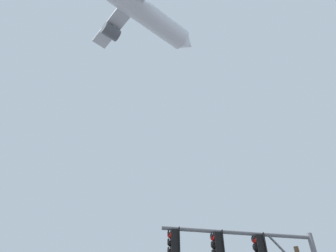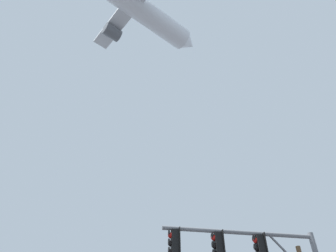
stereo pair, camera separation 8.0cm
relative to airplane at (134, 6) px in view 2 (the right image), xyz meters
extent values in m
cylinder|color=slate|center=(7.63, -14.21, -39.74)|extent=(5.58, 1.07, 0.15)
cube|color=black|center=(5.30, -14.60, -40.26)|extent=(0.31, 0.36, 0.90)
cylinder|color=black|center=(5.30, -14.60, -39.75)|extent=(0.05, 0.05, 0.12)
cube|color=black|center=(5.44, -14.58, -40.26)|extent=(0.10, 0.46, 1.04)
sphere|color=red|center=(5.15, -14.62, -39.99)|extent=(0.20, 0.20, 0.20)
cylinder|color=black|center=(5.09, -14.63, -39.93)|extent=(0.07, 0.21, 0.21)
sphere|color=black|center=(5.15, -14.62, -40.27)|extent=(0.20, 0.20, 0.20)
cylinder|color=black|center=(5.09, -14.63, -40.21)|extent=(0.07, 0.21, 0.21)
sphere|color=black|center=(5.15, -14.62, -40.55)|extent=(0.20, 0.20, 0.20)
cylinder|color=black|center=(5.09, -14.63, -40.49)|extent=(0.07, 0.21, 0.21)
cube|color=black|center=(6.83, -14.34, -40.26)|extent=(0.31, 0.36, 0.90)
cylinder|color=black|center=(6.83, -14.34, -39.75)|extent=(0.05, 0.05, 0.12)
cube|color=black|center=(6.96, -14.32, -40.26)|extent=(0.10, 0.46, 1.04)
sphere|color=red|center=(6.68, -14.37, -39.99)|extent=(0.20, 0.20, 0.20)
cylinder|color=black|center=(6.62, -14.38, -39.93)|extent=(0.07, 0.21, 0.21)
sphere|color=black|center=(6.68, -14.37, -40.27)|extent=(0.20, 0.20, 0.20)
cylinder|color=black|center=(6.62, -14.38, -40.21)|extent=(0.07, 0.21, 0.21)
cube|color=black|center=(8.35, -14.09, -40.26)|extent=(0.31, 0.36, 0.90)
cylinder|color=black|center=(8.35, -14.09, -39.75)|extent=(0.05, 0.05, 0.12)
cube|color=black|center=(8.49, -14.07, -40.26)|extent=(0.10, 0.46, 1.04)
sphere|color=red|center=(8.21, -14.11, -39.99)|extent=(0.20, 0.20, 0.20)
cylinder|color=black|center=(8.15, -14.12, -39.93)|extent=(0.07, 0.21, 0.21)
sphere|color=black|center=(8.21, -14.11, -40.27)|extent=(0.20, 0.20, 0.20)
cylinder|color=black|center=(8.15, -14.12, -40.21)|extent=(0.07, 0.21, 0.21)
cylinder|color=white|center=(-0.02, -0.01, 0.10)|extent=(17.30, 15.04, 3.47)
cone|color=white|center=(8.37, 6.85, 0.10)|extent=(3.93, 4.06, 3.30)
cube|color=silver|center=(-0.44, -0.36, -0.42)|extent=(13.51, 15.78, 0.39)
cylinder|color=#595B60|center=(-3.70, 3.64, -1.46)|extent=(3.25, 3.16, 1.95)
camera|label=1|loc=(4.98, -25.52, -43.92)|focal=33.78mm
camera|label=2|loc=(5.06, -25.52, -43.92)|focal=33.78mm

